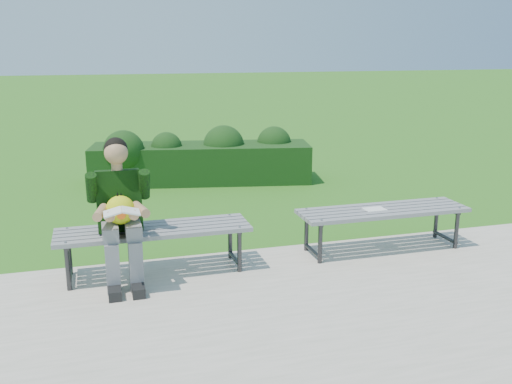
{
  "coord_description": "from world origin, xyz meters",
  "views": [
    {
      "loc": [
        -1.67,
        -5.52,
        2.13
      ],
      "look_at": [
        -0.14,
        -0.21,
        0.7
      ],
      "focal_mm": 40.0,
      "sensor_mm": 36.0,
      "label": 1
    }
  ],
  "objects_px": {
    "bench_left": "(154,233)",
    "seated_boy": "(120,208)",
    "bench_right": "(383,214)",
    "paper_sheet": "(375,209)",
    "hedge": "(200,158)"
  },
  "relations": [
    {
      "from": "bench_left",
      "to": "seated_boy",
      "type": "relative_size",
      "value": 1.37
    },
    {
      "from": "seated_boy",
      "to": "bench_right",
      "type": "bearing_deg",
      "value": 1.93
    },
    {
      "from": "bench_right",
      "to": "paper_sheet",
      "type": "distance_m",
      "value": 0.12
    },
    {
      "from": "hedge",
      "to": "seated_boy",
      "type": "xyz_separation_m",
      "value": [
        -1.43,
        -3.78,
        0.33
      ]
    },
    {
      "from": "bench_left",
      "to": "paper_sheet",
      "type": "relative_size",
      "value": 8.09
    },
    {
      "from": "bench_right",
      "to": "seated_boy",
      "type": "distance_m",
      "value": 2.7
    },
    {
      "from": "hedge",
      "to": "paper_sheet",
      "type": "distance_m",
      "value": 3.87
    },
    {
      "from": "hedge",
      "to": "seated_boy",
      "type": "distance_m",
      "value": 4.06
    },
    {
      "from": "hedge",
      "to": "paper_sheet",
      "type": "relative_size",
      "value": 15.9
    },
    {
      "from": "bench_left",
      "to": "bench_right",
      "type": "bearing_deg",
      "value": -0.17
    },
    {
      "from": "bench_left",
      "to": "bench_right",
      "type": "height_order",
      "value": "same"
    },
    {
      "from": "hedge",
      "to": "bench_right",
      "type": "bearing_deg",
      "value": -71.23
    },
    {
      "from": "bench_right",
      "to": "seated_boy",
      "type": "bearing_deg",
      "value": -178.07
    },
    {
      "from": "bench_left",
      "to": "paper_sheet",
      "type": "xyz_separation_m",
      "value": [
        2.28,
        -0.01,
        0.06
      ]
    },
    {
      "from": "seated_boy",
      "to": "hedge",
      "type": "bearing_deg",
      "value": 69.29
    }
  ]
}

